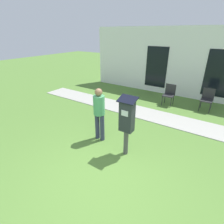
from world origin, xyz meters
TOP-DOWN VIEW (x-y plane):
  - ground_plane at (0.00, 0.00)m, footprint 40.00×40.00m
  - sidewalk at (0.00, 3.68)m, footprint 12.00×1.10m
  - building_facade at (0.00, 6.64)m, footprint 10.00×0.26m
  - parking_meter at (-0.05, 1.09)m, footprint 0.44×0.31m
  - person_standing at (-1.04, 1.27)m, footprint 0.32×0.32m
  - outdoor_chair_left at (-0.20, 5.15)m, footprint 0.44×0.44m
  - outdoor_chair_middle at (1.26, 5.39)m, footprint 0.44×0.44m

SIDE VIEW (x-z plane):
  - ground_plane at x=0.00m, z-range 0.00..0.00m
  - sidewalk at x=0.00m, z-range 0.00..0.02m
  - outdoor_chair_left at x=-0.20m, z-range 0.08..0.98m
  - outdoor_chair_middle at x=1.26m, z-range 0.08..0.98m
  - person_standing at x=-1.04m, z-range 0.14..1.72m
  - parking_meter at x=-0.05m, z-range 0.22..1.81m
  - building_facade at x=0.00m, z-range 0.00..3.20m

